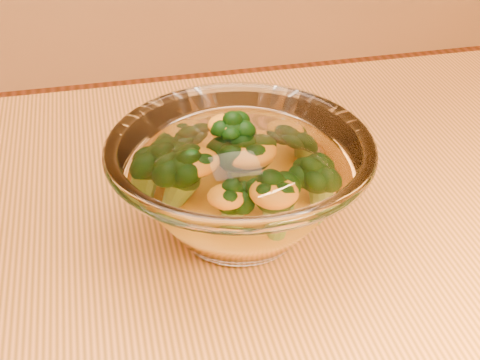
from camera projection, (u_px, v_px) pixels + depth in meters
glass_bowl at (240, 185)px, 0.55m from camera, size 0.22×0.22×0.10m
cheese_sauce at (240, 205)px, 0.56m from camera, size 0.11×0.11×0.03m
broccoli_heap at (231, 172)px, 0.54m from camera, size 0.15×0.13×0.07m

